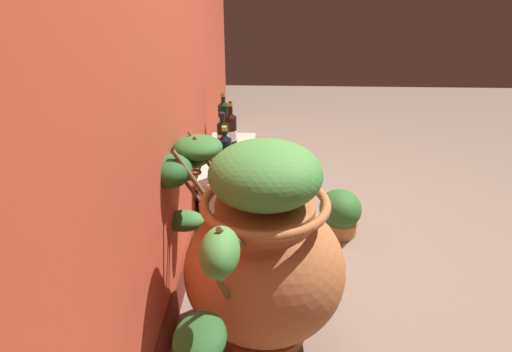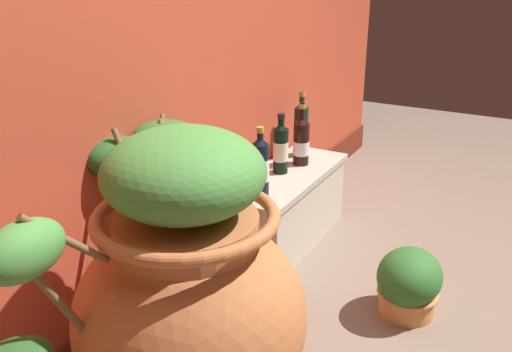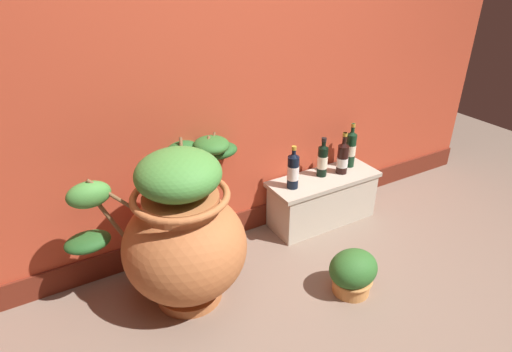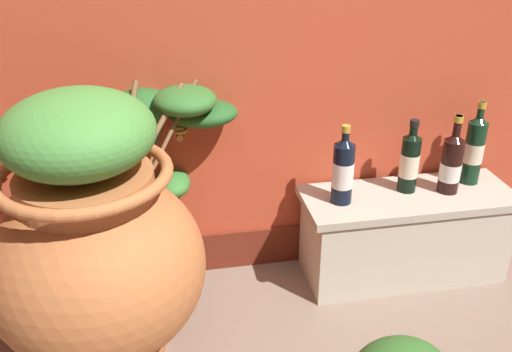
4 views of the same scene
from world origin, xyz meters
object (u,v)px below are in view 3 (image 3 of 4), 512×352
(terracotta_urn, at_px, (183,232))
(wine_bottle_right, at_px, (293,170))
(wine_bottle_back, at_px, (351,148))
(potted_shrub, at_px, (353,272))
(wine_bottle_left, at_px, (323,159))
(wine_bottle_middle, at_px, (343,157))

(terracotta_urn, distance_m, wine_bottle_right, 0.88)
(wine_bottle_right, bearing_deg, wine_bottle_back, 6.33)
(potted_shrub, bearing_deg, terracotta_urn, 151.53)
(wine_bottle_left, bearing_deg, terracotta_urn, -166.89)
(wine_bottle_back, distance_m, potted_shrub, 0.99)
(wine_bottle_left, relative_size, wine_bottle_back, 0.87)
(terracotta_urn, bearing_deg, wine_bottle_left, 13.11)
(wine_bottle_left, bearing_deg, potted_shrub, -113.09)
(wine_bottle_right, relative_size, wine_bottle_back, 0.91)
(wine_bottle_back, xyz_separation_m, potted_shrub, (-0.57, -0.73, -0.37))
(terracotta_urn, xyz_separation_m, wine_bottle_left, (1.12, 0.26, 0.05))
(terracotta_urn, distance_m, wine_bottle_middle, 1.29)
(wine_bottle_left, xyz_separation_m, wine_bottle_right, (-0.27, -0.04, 0.00))
(wine_bottle_left, xyz_separation_m, wine_bottle_back, (0.27, 0.02, 0.02))
(wine_bottle_right, xyz_separation_m, wine_bottle_back, (0.54, 0.06, 0.01))
(wine_bottle_right, height_order, potted_shrub, wine_bottle_right)
(terracotta_urn, distance_m, wine_bottle_back, 1.42)
(wine_bottle_middle, bearing_deg, terracotta_urn, -169.94)
(wine_bottle_right, distance_m, potted_shrub, 0.76)
(wine_bottle_left, height_order, wine_bottle_middle, wine_bottle_middle)
(wine_bottle_right, bearing_deg, wine_bottle_middle, 0.45)
(wine_bottle_back, bearing_deg, potted_shrub, -128.02)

